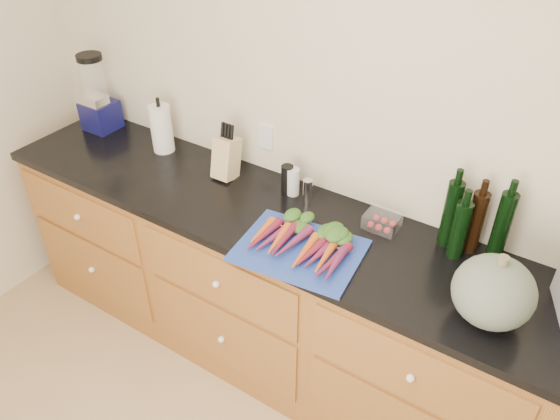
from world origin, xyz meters
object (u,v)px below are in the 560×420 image
Objects in this scene: squash at (493,292)px; tomato_box at (382,221)px; blender_appliance at (97,97)px; paper_towel at (162,129)px; cutting_board at (299,250)px; knife_block at (226,158)px; carrots at (305,239)px.

squash reaches higher than tomato_box.
squash is 0.66× the size of blender_appliance.
paper_towel is at bearing -179.54° from tomato_box.
paper_towel reaches higher than cutting_board.
blender_appliance is 1.71× the size of paper_towel.
squash is at bearing 3.98° from cutting_board.
knife_block is (0.44, -0.02, -0.02)m from paper_towel.
knife_block is (-1.34, 0.25, -0.02)m from squash.
cutting_board is 1.77× the size of squash.
knife_block is at bearing -177.88° from tomato_box.
blender_appliance reaches higher than paper_towel.
knife_block is 0.81m from tomato_box.
tomato_box is at bearing 0.46° from paper_towel.
squash is 1.38× the size of knife_block.
carrots is 1.07m from paper_towel.
squash reaches higher than carrots.
tomato_box is (0.21, 0.33, 0.03)m from cutting_board.
carrots is at bearing 90.00° from cutting_board.
blender_appliance reaches higher than cutting_board.
squash is (0.74, 0.01, 0.09)m from carrots.
paper_towel is at bearing 177.37° from knife_block.
paper_towel is (-1.03, 0.28, 0.09)m from carrots.
carrots is 2.03× the size of knife_block.
squash reaches higher than knife_block.
cutting_board is 3.45× the size of tomato_box.
paper_towel reaches higher than tomato_box.
squash is at bearing -8.62° from paper_towel.
squash reaches higher than cutting_board.
blender_appliance is 2.98× the size of tomato_box.
cutting_board is at bearing -17.20° from paper_towel.
blender_appliance is 0.47m from paper_towel.
paper_towel reaches higher than carrots.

